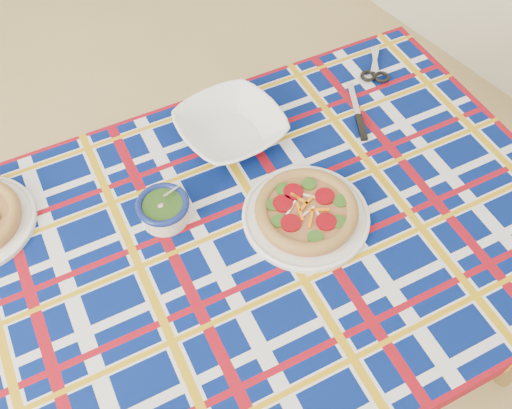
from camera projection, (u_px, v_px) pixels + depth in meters
floor at (73, 344)px, 1.79m from camera, size 4.00×4.00×0.00m
dining_table at (244, 260)px, 1.26m from camera, size 1.58×1.14×0.67m
tablecloth at (244, 255)px, 1.25m from camera, size 1.61×1.18×0.10m
main_focaccia_plate at (306, 211)px, 1.22m from camera, size 0.31×0.31×0.06m
pesto_bowl at (163, 209)px, 1.22m from camera, size 0.14×0.14×0.07m
serving_bowl at (231, 128)px, 1.36m from camera, size 0.26×0.26×0.06m
table_knife at (354, 101)px, 1.45m from camera, size 0.13×0.19×0.01m
kitchen_scissors at (375, 60)px, 1.54m from camera, size 0.18×0.18×0.01m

